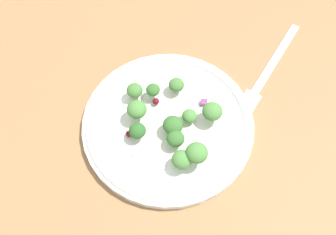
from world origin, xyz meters
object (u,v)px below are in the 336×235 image
broccoli_floret_0 (189,116)px  fork (268,71)px  plate (168,124)px  broccoli_floret_1 (181,160)px  broccoli_floret_2 (176,85)px

broccoli_floret_0 → fork: 15.24cm
plate → broccoli_floret_0: broccoli_floret_0 is taller
broccoli_floret_0 → fork: bearing=-174.8°
broccoli_floret_1 → broccoli_floret_2: size_ratio=1.18×
broccoli_floret_0 → fork: size_ratio=0.12×
broccoli_floret_0 → broccoli_floret_2: bearing=-101.8°
plate → broccoli_floret_1: (1.88, 6.22, 2.22)cm
plate → broccoli_floret_1: bearing=73.2°
broccoli_floret_0 → broccoli_floret_1: (4.48, 4.98, 0.55)cm
broccoli_floret_1 → plate: bearing=-106.8°
broccoli_floret_1 → broccoli_floret_2: 11.33cm
plate → broccoli_floret_2: bearing=-134.6°
broccoli_floret_2 → plate: bearing=45.4°
broccoli_floret_0 → fork: (-15.01, -1.37, -2.27)cm
broccoli_floret_1 → broccoli_floret_2: broccoli_floret_1 is taller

